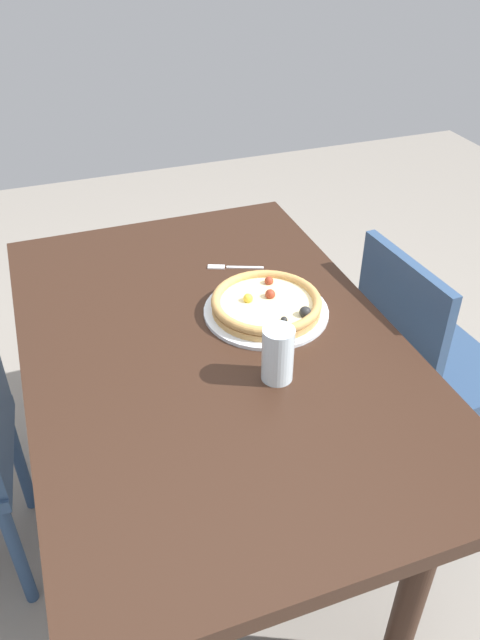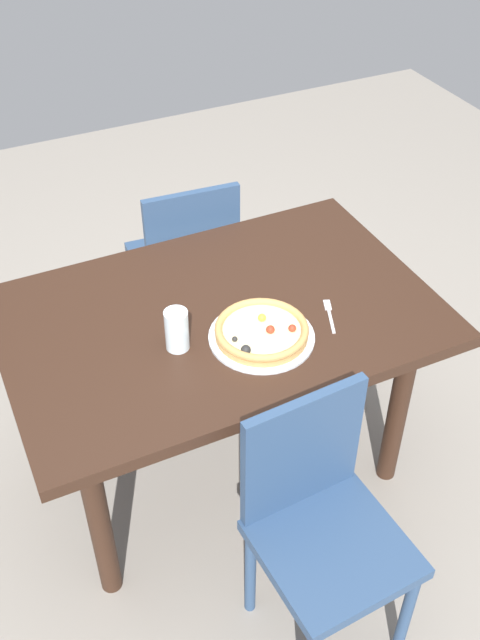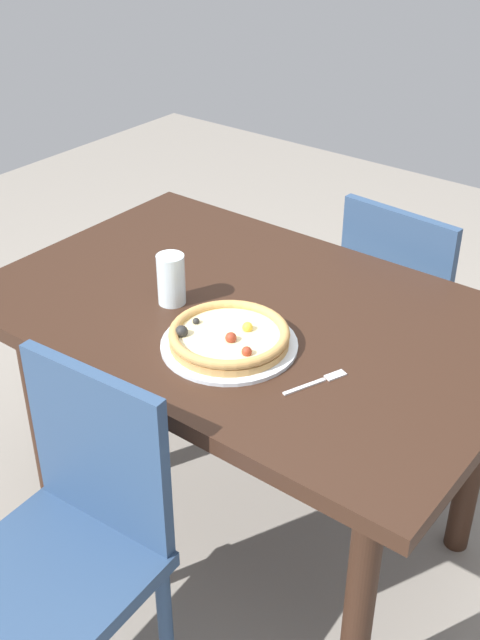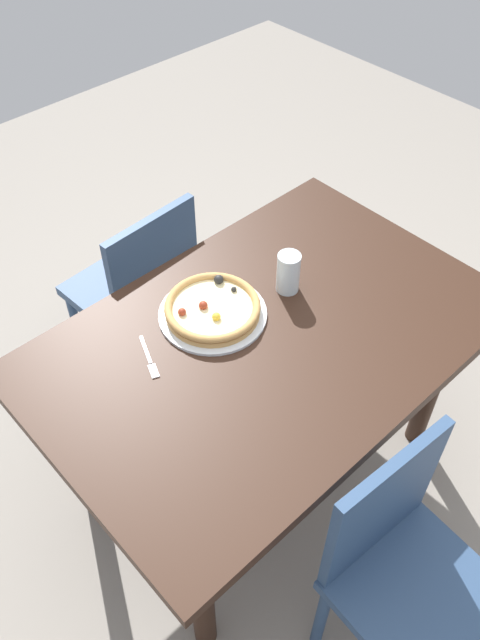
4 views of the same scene
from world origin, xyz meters
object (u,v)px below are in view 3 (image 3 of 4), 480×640
Objects in this scene: chair_far at (408,313)px; fork at (320,381)px; chair_near at (69,544)px; dining_table at (250,341)px; pizza at (229,336)px; plate at (229,345)px; drinking_glass at (171,279)px.

chair_far is 0.89m from fork.
chair_near is 5.54× the size of fork.
fork is at bearing -124.22° from chair_near.
dining_table is 4.79× the size of pizza.
chair_near and chair_far have the same top height.
fork is (0.32, -0.16, 0.10)m from dining_table.
fork reaches higher than dining_table.
dining_table is at bearing 111.52° from plate.
fork is at bearing 2.87° from plate.
drinking_glass is (-0.25, 0.07, 0.04)m from pizza.
chair_near is 2.67× the size of plate.
drinking_glass reaches higher than dining_table.
pizza is (0.07, -0.17, 0.13)m from dining_table.
dining_table is 8.76× the size of fork.
chair_far reaches higher than fork.
dining_table is at bearing 111.38° from pizza.
plate is 2.42× the size of drinking_glass.
chair_near is at bearing -88.83° from dining_table.
chair_near is 6.45× the size of drinking_glass.
plate is at bearing -16.30° from drinking_glass.
fork is at bearing -26.48° from dining_table.
drinking_glass is at bearing 163.70° from plate.
plate is 0.03m from pizza.
fork is at bearing 3.00° from pizza.
chair_near is at bearing -91.14° from chair_far.
drinking_glass is at bearing -108.50° from chair_far.
chair_near is (0.01, -0.67, -0.18)m from dining_table.
chair_near reaches higher than pizza.
pizza is at bearing -90.74° from chair_far.
plate is (0.05, 0.50, 0.28)m from chair_near.
drinking_glass is (-0.50, 0.06, 0.07)m from fork.
chair_near reaches higher than dining_table.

